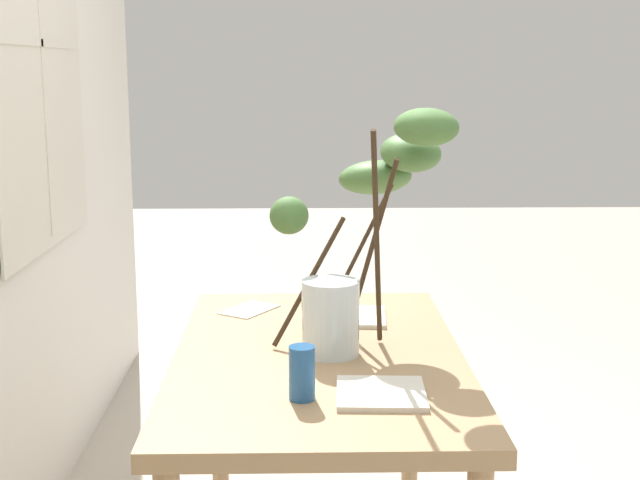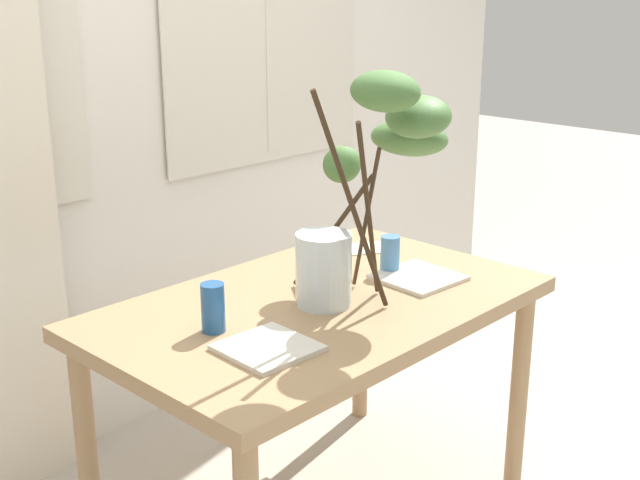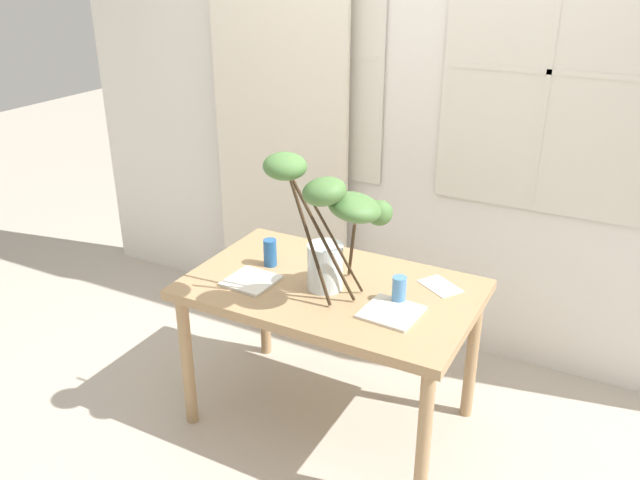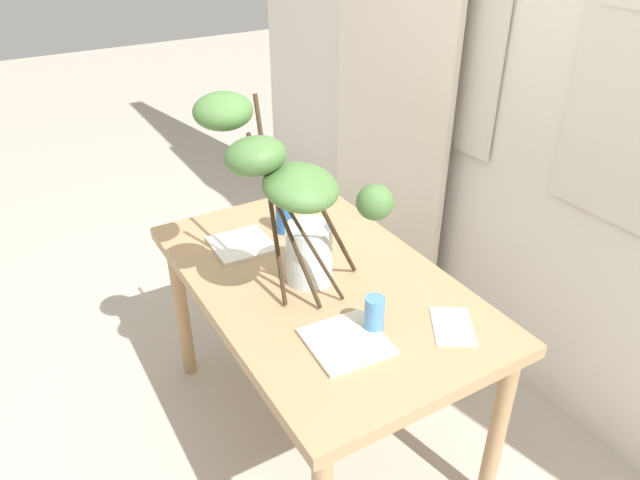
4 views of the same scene
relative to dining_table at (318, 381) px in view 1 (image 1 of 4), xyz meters
name	(u,v)px [view 1 (image 1 of 4)]	position (x,y,z in m)	size (l,w,h in m)	color
dining_table	(318,381)	(0.00, 0.00, 0.00)	(1.27, 0.78, 0.72)	tan
vase_with_branches	(365,222)	(0.06, -0.13, 0.43)	(0.49, 0.54, 0.67)	silver
drinking_glass_blue_left	(302,373)	(-0.34, 0.05, 0.15)	(0.06, 0.06, 0.13)	#235693
drinking_glass_blue_right	(316,301)	(0.32, 0.00, 0.14)	(0.06, 0.06, 0.12)	#4C84BC
plate_square_left	(381,393)	(-0.33, -0.14, 0.09)	(0.21, 0.21, 0.01)	silver
plate_square_right	(349,316)	(0.33, -0.10, 0.09)	(0.22, 0.22, 0.01)	silver
napkin_folded	(249,310)	(0.43, 0.21, 0.08)	(0.18, 0.12, 0.00)	silver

